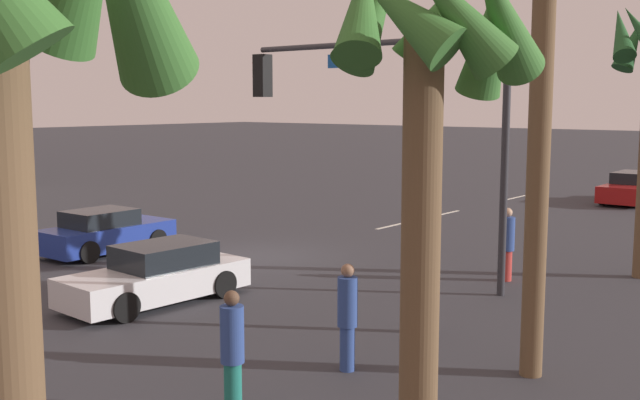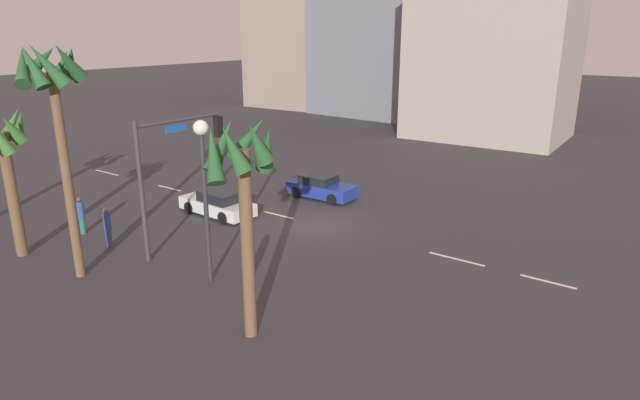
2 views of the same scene
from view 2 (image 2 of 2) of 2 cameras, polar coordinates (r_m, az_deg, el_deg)
name	(u,v)px [view 2 (image 2 of 2)]	position (r m, az deg, el deg)	size (l,w,h in m)	color
ground_plane	(317,225)	(27.40, -0.29, -2.60)	(220.00, 220.00, 0.00)	#333338
lane_stripe_1	(548,282)	(23.19, 22.72, -7.88)	(2.11, 0.14, 0.01)	silver
lane_stripe_2	(456,259)	(24.12, 14.09, -6.01)	(2.48, 0.14, 0.01)	silver
lane_stripe_3	(279,215)	(28.86, -4.34, -1.58)	(1.99, 0.14, 0.01)	silver
lane_stripe_4	(202,196)	(32.81, -12.29, 0.41)	(1.96, 0.14, 0.01)	silver
lane_stripe_5	(169,188)	(34.94, -15.49, 1.21)	(2.09, 0.14, 0.01)	silver
lane_stripe_6	(107,173)	(40.09, -21.39, 2.68)	(2.58, 0.14, 0.01)	silver
car_0	(218,204)	(29.14, -10.63, -0.39)	(4.38, 1.95, 1.33)	silver
car_2	(321,187)	(31.60, 0.12, 1.33)	(4.03, 1.89, 1.34)	navy
traffic_signal	(171,161)	(24.11, -15.27, 3.98)	(0.32, 4.83, 5.93)	#38383D
streetlamp	(204,171)	(20.46, -12.08, 2.93)	(0.56, 0.56, 6.29)	#2D2D33
pedestrian_0	(108,226)	(26.16, -21.33, -2.55)	(0.48, 0.48, 1.84)	#2D478C
pedestrian_1	(246,261)	(20.95, -7.72, -6.37)	(0.54, 0.54, 1.87)	#BF3833
pedestrian_2	(81,214)	(28.29, -23.71, -1.39)	(0.49, 0.49, 1.84)	#1E7266
palm_tree_1	(53,94)	(22.01, -26.13, 9.97)	(2.67, 2.58, 9.08)	brown
palm_tree_2	(241,173)	(16.16, -8.27, 2.78)	(2.21, 2.59, 7.03)	brown
palm_tree_3	(2,147)	(25.84, -30.33, 4.76)	(2.51, 2.44, 6.39)	brown
building_1	(494,57)	(51.72, 17.71, 14.04)	(13.04, 10.40, 14.08)	#9E9384
building_2	(418,16)	(62.91, 10.21, 18.42)	(21.55, 12.34, 21.52)	slate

